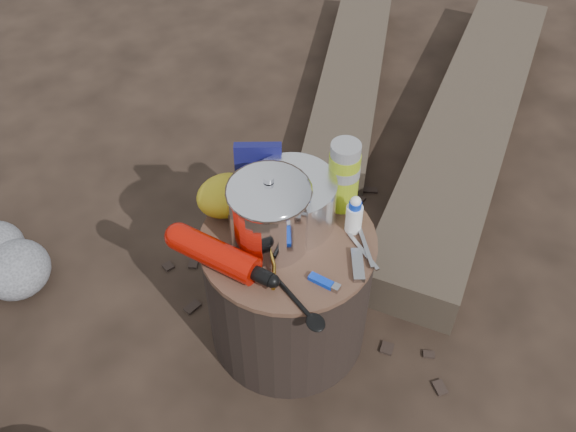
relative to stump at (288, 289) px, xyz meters
name	(u,v)px	position (x,y,z in m)	size (l,w,h in m)	color
ground	(288,330)	(0.00, 0.00, -0.20)	(60.00, 60.00, 0.00)	black
stump	(288,289)	(0.00, 0.00, 0.00)	(0.43, 0.43, 0.40)	black
log_main	(469,126)	(0.96, 0.49, -0.13)	(0.29, 1.74, 0.15)	#3E3328
log_small	(352,77)	(0.73, 0.97, -0.15)	(0.23, 1.25, 0.10)	#3E3328
foil_windscreen	(292,202)	(0.04, 0.05, 0.26)	(0.21, 0.21, 0.13)	white
camping_pot	(270,211)	(-0.04, 0.02, 0.30)	(0.19, 0.19, 0.19)	silver
fuel_bottle	(216,254)	(-0.18, 0.00, 0.23)	(0.07, 0.28, 0.07)	#BE1004
thermos	(344,176)	(0.17, 0.05, 0.29)	(0.08, 0.08, 0.19)	#93B019
travel_mug	(302,182)	(0.09, 0.11, 0.26)	(0.08, 0.08, 0.12)	black
stuff_sack	(226,196)	(-0.10, 0.15, 0.25)	(0.15, 0.12, 0.10)	gold
food_pouch	(259,170)	(0.00, 0.18, 0.27)	(0.12, 0.03, 0.15)	#0F104C
lighter	(321,281)	(0.01, -0.15, 0.21)	(0.02, 0.08, 0.01)	#0B33C3
multitool	(358,265)	(0.11, -0.14, 0.20)	(0.03, 0.09, 0.01)	#9E9EA3
pot_grabber	(363,251)	(0.15, -0.11, 0.20)	(0.03, 0.13, 0.01)	#9E9EA3
spork	(295,299)	(-0.06, -0.17, 0.20)	(0.03, 0.16, 0.01)	black
squeeze_bottle	(354,216)	(0.16, -0.03, 0.25)	(0.04, 0.04, 0.10)	white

